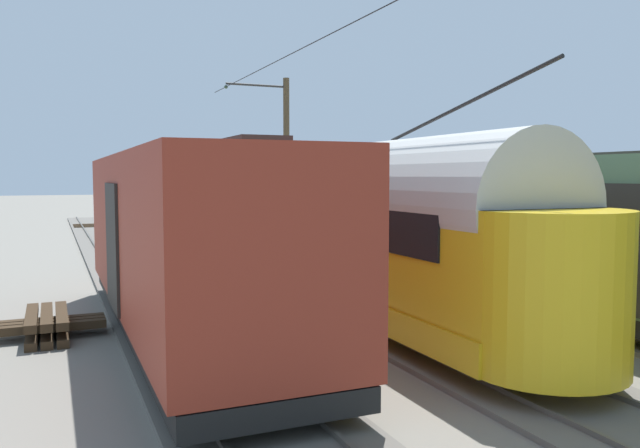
# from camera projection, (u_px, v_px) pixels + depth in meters

# --- Properties ---
(ground_plane) EXTENTS (220.00, 220.00, 0.00)m
(ground_plane) POSITION_uv_depth(u_px,v_px,m) (346.00, 308.00, 16.70)
(ground_plane) COLOR gray
(track_streetcar_siding) EXTENTS (2.80, 80.00, 0.18)m
(track_streetcar_siding) POSITION_uv_depth(u_px,v_px,m) (479.00, 291.00, 18.78)
(track_streetcar_siding) COLOR #666059
(track_streetcar_siding) RESTS_ON ground
(track_adjacent_siding) EXTENTS (2.80, 80.00, 0.18)m
(track_adjacent_siding) POSITION_uv_depth(u_px,v_px,m) (341.00, 303.00, 16.98)
(track_adjacent_siding) COLOR #666059
(track_adjacent_siding) RESTS_ON ground
(track_third_siding) EXTENTS (2.80, 80.00, 0.18)m
(track_third_siding) POSITION_uv_depth(u_px,v_px,m) (172.00, 318.00, 15.19)
(track_third_siding) COLOR #666059
(track_third_siding) RESTS_ON ground
(vintage_streetcar) EXTENTS (2.65, 16.67, 5.16)m
(vintage_streetcar) POSITION_uv_depth(u_px,v_px,m) (350.00, 224.00, 16.32)
(vintage_streetcar) COLOR gold
(vintage_streetcar) RESTS_ON ground
(boxcar_far_siding) EXTENTS (2.96, 12.47, 3.85)m
(boxcar_far_siding) POSITION_uv_depth(u_px,v_px,m) (185.00, 239.00, 13.38)
(boxcar_far_siding) COLOR maroon
(boxcar_far_siding) RESTS_ON ground
(catenary_pole_foreground) EXTENTS (3.01, 0.28, 7.92)m
(catenary_pole_foreground) POSITION_uv_depth(u_px,v_px,m) (285.00, 162.00, 28.59)
(catenary_pole_foreground) COLOR #4C3D28
(catenary_pole_foreground) RESTS_ON ground
(spare_tie_stack) EXTENTS (2.40, 2.40, 0.54)m
(spare_tie_stack) POSITION_uv_depth(u_px,v_px,m) (47.00, 325.00, 13.64)
(spare_tie_stack) COLOR #382819
(spare_tie_stack) RESTS_ON ground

